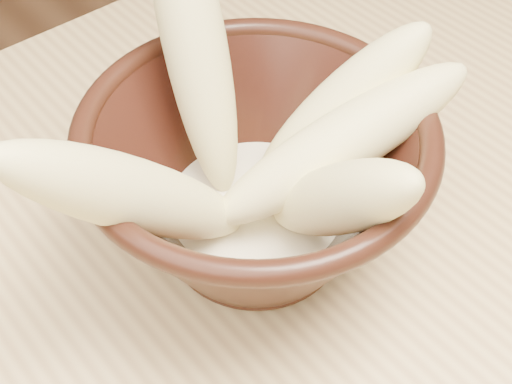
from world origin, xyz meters
TOP-DOWN VIEW (x-y plane):
  - bowl at (0.10, 0.08)m, footprint 0.22×0.22m
  - milk_puddle at (0.10, 0.08)m, footprint 0.12×0.12m
  - banana_upright at (0.11, 0.15)m, footprint 0.08×0.14m
  - banana_left at (0.02, 0.08)m, footprint 0.16×0.05m
  - banana_right at (0.17, 0.07)m, footprint 0.14×0.08m
  - banana_across at (0.14, 0.04)m, footprint 0.18×0.09m
  - banana_front at (0.11, 0.01)m, footprint 0.04×0.13m

SIDE VIEW (x-z plane):
  - milk_puddle at x=0.10m, z-range 0.78..0.80m
  - bowl at x=0.10m, z-range 0.76..0.88m
  - banana_right at x=0.17m, z-range 0.78..0.91m
  - banana_across at x=0.14m, z-range 0.80..0.90m
  - banana_front at x=0.11m, z-range 0.78..0.92m
  - banana_left at x=0.02m, z-range 0.78..0.94m
  - banana_upright at x=0.11m, z-range 0.79..0.99m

